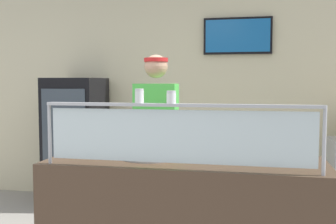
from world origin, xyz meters
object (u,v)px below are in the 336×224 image
object	(u,v)px
parmesan_shaker	(139,97)
drink_fridge	(76,142)
pizza_tray	(149,156)
worker_figure	(157,138)
pepper_flake_shaker	(171,98)
pizza_server	(153,154)

from	to	relation	value
parmesan_shaker	drink_fridge	distance (m)	2.58
pizza_tray	worker_figure	size ratio (longest dim) A/B	0.23
pepper_flake_shaker	parmesan_shaker	bearing A→B (deg)	180.00
pepper_flake_shaker	drink_fridge	world-z (taller)	drink_fridge
pizza_tray	pizza_server	bearing A→B (deg)	-30.21
pizza_server	pepper_flake_shaker	distance (m)	0.57
pepper_flake_shaker	worker_figure	xyz separation A→B (m)	(-0.34, 0.99, -0.41)
worker_figure	drink_fridge	size ratio (longest dim) A/B	1.13
pizza_server	worker_figure	xyz separation A→B (m)	(-0.14, 0.68, 0.02)
pizza_server	pepper_flake_shaker	world-z (taller)	pepper_flake_shaker
parmesan_shaker	drink_fridge	world-z (taller)	drink_fridge
parmesan_shaker	worker_figure	world-z (taller)	worker_figure
worker_figure	drink_fridge	bearing A→B (deg)	140.04
pizza_tray	parmesan_shaker	xyz separation A→B (m)	(0.03, -0.33, 0.45)
parmesan_shaker	pizza_server	bearing A→B (deg)	88.42
pizza_tray	pepper_flake_shaker	size ratio (longest dim) A/B	4.96
pizza_server	pepper_flake_shaker	xyz separation A→B (m)	(0.21, -0.31, 0.42)
pizza_server	parmesan_shaker	xyz separation A→B (m)	(-0.01, -0.31, 0.43)
pizza_server	parmesan_shaker	world-z (taller)	parmesan_shaker
parmesan_shaker	worker_figure	size ratio (longest dim) A/B	0.05
parmesan_shaker	pepper_flake_shaker	world-z (taller)	parmesan_shaker
pepper_flake_shaker	drink_fridge	distance (m)	2.70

